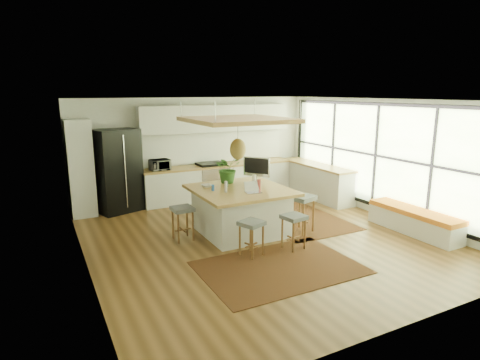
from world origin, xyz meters
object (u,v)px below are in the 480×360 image
island (240,211)px  stool_near_right (294,230)px  stool_left_side (183,222)px  stool_near_left (251,237)px  microwave (160,164)px  island_plant (228,171)px  monitor (257,171)px  stool_right_front (301,215)px  stool_right_back (281,202)px  fridge (117,174)px  laptop (253,187)px

island → stool_near_right: island is taller
stool_left_side → stool_near_left: bearing=-58.1°
microwave → island_plant: island_plant is taller
stool_near_right → monitor: size_ratio=1.07×
stool_right_front → microwave: bearing=122.1°
stool_right_back → monitor: 1.15m
stool_near_right → monitor: bearing=86.6°
stool_right_back → microwave: microwave is taller
stool_near_right → microwave: bearing=109.1°
stool_near_left → island_plant: bearing=77.4°
stool_right_front → island: bearing=153.9°
stool_right_back → microwave: (-2.22, 2.15, 0.73)m
stool_near_right → stool_right_back: size_ratio=1.00×
fridge → stool_near_left: bearing=-86.3°
monitor → laptop: bearing=-70.6°
monitor → island_plant: monitor is taller
island_plant → stool_near_left: bearing=-102.6°
fridge → island: size_ratio=1.08×
microwave → laptop: bearing=-79.4°
island → stool_right_front: 1.26m
stool_near_right → microwave: size_ratio=1.34×
stool_right_back → island_plant: (-1.32, 0.09, 0.82)m
laptop → stool_right_front: bearing=-0.5°
island → stool_right_front: bearing=-26.1°
laptop → island_plant: size_ratio=0.50×
stool_left_side → monitor: size_ratio=1.09×
island → monitor: monitor is taller
stool_left_side → monitor: (1.75, 0.18, 0.83)m
stool_near_right → laptop: 1.15m
island → microwave: (-0.89, 2.67, 0.62)m
fridge → stool_right_back: size_ratio=3.06×
stool_right_front → stool_right_back: (0.20, 1.07, 0.00)m
monitor → island_plant: bearing=-155.2°
island_plant → microwave: bearing=113.7°
island → stool_near_right: size_ratio=2.84×
island_plant → stool_near_right: bearing=-76.3°
stool_near_right → stool_right_front: 0.95m
stool_left_side → island: bearing=-6.6°
stool_near_left → island_plant: 2.00m
fridge → stool_right_back: 3.98m
stool_right_back → stool_left_side: size_ratio=0.97×
stool_near_right → laptop: (-0.39, 0.82, 0.70)m
laptop → microwave: (-0.96, 3.08, 0.04)m
stool_left_side → microwave: 2.65m
stool_right_back → island: bearing=-158.7°
stool_right_back → microwave: size_ratio=1.34×
fridge → microwave: 1.06m
fridge → stool_near_right: (2.40, -3.97, -0.57)m
monitor → stool_right_front: bearing=-4.0°
stool_near_left → microwave: microwave is taller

